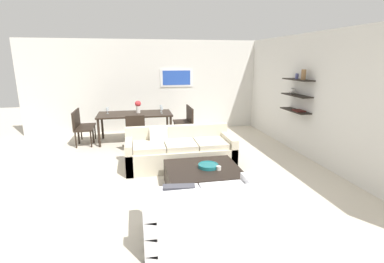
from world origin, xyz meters
TOP-DOWN VIEW (x-y plane):
  - ground_plane at (0.00, 0.00)m, footprint 18.00×18.00m
  - back_wall_unit at (0.30, 3.53)m, footprint 8.40×0.09m
  - right_wall_shelf_unit at (3.03, 0.60)m, footprint 0.34×8.20m
  - sofa_beige at (0.12, 0.34)m, footprint 2.17×0.90m
  - loveseat_white at (0.05, -2.13)m, footprint 1.53×0.90m
  - coffee_table at (0.34, -0.83)m, footprint 1.22×1.09m
  - decorative_bowl at (0.43, -0.83)m, footprint 0.34×0.34m
  - candle_jar at (0.57, -0.97)m, footprint 0.08×0.08m
  - dining_table at (-0.75, 2.40)m, footprint 1.92×0.94m
  - dining_chair_foot at (-0.75, 1.52)m, footprint 0.44×0.44m
  - dining_chair_left_far at (-2.12, 2.61)m, footprint 0.44×0.44m
  - dining_chair_right_near at (0.62, 2.19)m, footprint 0.44×0.44m
  - dining_chair_right_far at (0.62, 2.61)m, footprint 0.44×0.44m
  - dining_chair_left_near at (-2.12, 2.19)m, footprint 0.44×0.44m
  - wine_glass_left_far at (-1.45, 2.52)m, footprint 0.07×0.07m
  - wine_glass_right_near at (-0.05, 2.29)m, footprint 0.08×0.08m
  - wine_glass_right_far at (-0.05, 2.52)m, footprint 0.07×0.07m
  - centerpiece_vase at (-0.66, 2.46)m, footprint 0.16×0.16m

SIDE VIEW (x-z plane):
  - ground_plane at x=0.00m, z-range 0.00..0.00m
  - coffee_table at x=0.34m, z-range 0.00..0.38m
  - sofa_beige at x=0.12m, z-range -0.10..0.68m
  - loveseat_white at x=0.05m, z-range -0.10..0.68m
  - decorative_bowl at x=0.43m, z-range 0.38..0.44m
  - candle_jar at x=0.57m, z-range 0.38..0.45m
  - dining_chair_foot at x=-0.75m, z-range 0.06..0.94m
  - dining_chair_left_far at x=-2.12m, z-range 0.06..0.94m
  - dining_chair_right_near at x=0.62m, z-range 0.06..0.94m
  - dining_chair_right_far at x=0.62m, z-range 0.06..0.94m
  - dining_chair_left_near at x=-2.12m, z-range 0.06..0.94m
  - dining_table at x=-0.75m, z-range 0.31..1.06m
  - wine_glass_left_far at x=-1.45m, z-range 0.78..0.94m
  - wine_glass_right_near at x=-0.05m, z-range 0.79..0.96m
  - wine_glass_right_far at x=-0.05m, z-range 0.79..0.97m
  - centerpiece_vase at x=-0.66m, z-range 0.78..1.11m
  - right_wall_shelf_unit at x=3.03m, z-range 0.00..2.70m
  - back_wall_unit at x=0.30m, z-range 0.00..2.70m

